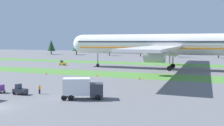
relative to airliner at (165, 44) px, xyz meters
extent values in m
cube|color=#4C8438|center=(-14.84, -18.64, -8.71)|extent=(320.00, 12.63, 0.01)
cube|color=#4C8438|center=(-14.84, 18.63, -8.71)|extent=(320.00, 12.63, 0.01)
cylinder|color=silver|center=(-2.26, 0.00, -0.02)|extent=(59.09, 7.17, 7.10)
sphere|color=silver|center=(-31.79, -0.04, -0.02)|extent=(6.96, 6.96, 6.96)
cube|color=orange|center=(-2.26, 0.00, -1.26)|extent=(57.65, 7.31, 0.36)
cube|color=#283342|center=(-5.86, -0.01, 0.87)|extent=(51.88, 7.23, 0.44)
cube|color=silver|center=(1.38, -23.36, -0.73)|extent=(9.41, 39.64, 0.64)
cylinder|color=#A3A3A8|center=(-0.04, -17.42, -3.07)|extent=(5.77, 3.91, 3.90)
cube|color=silver|center=(1.32, 23.36, -0.73)|extent=(9.41, 39.64, 0.64)
cylinder|color=#A3A3A8|center=(-0.08, 17.42, -3.07)|extent=(5.77, 3.91, 3.90)
cylinder|color=#A3A3A8|center=(-25.31, -0.03, -4.60)|extent=(0.44, 0.44, 7.03)
cylinder|color=black|center=(-25.31, -0.03, -8.12)|extent=(1.20, 0.42, 1.20)
cylinder|color=#A3A3A8|center=(2.35, -4.26, -4.48)|extent=(0.44, 0.44, 6.78)
cylinder|color=black|center=(2.35, -4.26, -7.87)|extent=(1.70, 0.60, 1.70)
cylinder|color=#A3A3A8|center=(2.34, 4.26, -4.48)|extent=(0.44, 0.44, 6.78)
cylinder|color=black|center=(2.34, 4.26, -7.87)|extent=(1.70, 0.60, 1.70)
cube|color=#2D333D|center=(-18.20, -51.31, -8.03)|extent=(2.64, 1.38, 0.77)
cube|color=#283342|center=(-18.59, -51.32, -7.20)|extent=(0.73, 1.11, 0.90)
cylinder|color=black|center=(-17.31, -50.73, -8.42)|extent=(0.61, 0.22, 0.60)
cylinder|color=black|center=(-17.28, -51.83, -8.42)|extent=(0.61, 0.22, 0.60)
cylinder|color=black|center=(-19.13, -50.79, -8.42)|extent=(0.61, 0.22, 0.60)
cylinder|color=black|center=(-19.09, -51.89, -8.42)|extent=(0.61, 0.22, 0.60)
cylinder|color=black|center=(-22.49, -50.75, -8.52)|extent=(0.40, 0.13, 0.40)
cube|color=#2D333D|center=(-3.69, -49.40, -7.14)|extent=(2.95, 3.00, 2.20)
cube|color=#283342|center=(-2.72, -48.96, -6.70)|extent=(0.92, 1.92, 0.97)
cube|color=silver|center=(-6.74, -50.78, -6.54)|extent=(5.05, 3.95, 2.80)
cylinder|color=black|center=(-3.90, -48.40, -8.24)|extent=(1.00, 0.67, 0.96)
cylinder|color=black|center=(-3.07, -50.22, -8.24)|extent=(1.00, 0.67, 0.96)
cylinder|color=black|center=(-7.97, -50.24, -8.24)|extent=(1.00, 0.67, 0.96)
cylinder|color=black|center=(-7.15, -52.06, -8.24)|extent=(1.00, 0.67, 0.96)
cylinder|color=black|center=(-9.00, -50.70, -8.24)|extent=(1.00, 0.67, 0.96)
cylinder|color=black|center=(-8.17, -52.52, -8.24)|extent=(1.00, 0.67, 0.96)
cube|color=yellow|center=(-40.84, -0.05, -8.03)|extent=(2.60, 1.30, 0.77)
cube|color=#283342|center=(-41.23, -0.05, -7.20)|extent=(0.70, 1.09, 0.90)
cylinder|color=black|center=(-39.93, 0.50, -8.42)|extent=(0.60, 0.20, 0.60)
cylinder|color=black|center=(-39.93, -0.60, -8.42)|extent=(0.60, 0.20, 0.60)
cylinder|color=black|center=(-41.75, 0.50, -8.42)|extent=(0.60, 0.20, 0.60)
cylinder|color=black|center=(-41.75, -0.60, -8.42)|extent=(0.60, 0.20, 0.60)
cylinder|color=black|center=(-15.44, -49.44, -8.29)|extent=(0.18, 0.18, 0.85)
cylinder|color=black|center=(-15.23, -49.48, -8.29)|extent=(0.18, 0.18, 0.85)
cylinder|color=orange|center=(-15.33, -49.46, -7.56)|extent=(0.36, 0.36, 0.62)
sphere|color=tan|center=(-15.33, -49.46, -7.10)|extent=(0.24, 0.24, 0.24)
cylinder|color=orange|center=(-15.56, -49.42, -7.59)|extent=(0.10, 0.10, 0.58)
cylinder|color=orange|center=(-15.11, -49.51, -7.59)|extent=(0.10, 0.10, 0.58)
cylinder|color=black|center=(-7.57, -44.05, -8.29)|extent=(0.18, 0.18, 0.85)
cylinder|color=black|center=(-7.68, -44.24, -8.29)|extent=(0.18, 0.18, 0.85)
cylinder|color=orange|center=(-7.63, -44.14, -7.56)|extent=(0.36, 0.36, 0.62)
sphere|color=tan|center=(-7.63, -44.14, -7.10)|extent=(0.24, 0.24, 0.24)
cylinder|color=orange|center=(-7.51, -43.95, -7.59)|extent=(0.10, 0.10, 0.58)
cylinder|color=orange|center=(-7.74, -44.34, -7.59)|extent=(0.10, 0.10, 0.58)
cone|color=orange|center=(-30.65, -25.73, -8.37)|extent=(0.44, 0.44, 0.69)
cone|color=orange|center=(-2.29, -25.79, -8.39)|extent=(0.44, 0.44, 0.65)
cone|color=orange|center=(-14.99, -24.12, -8.47)|extent=(0.44, 0.44, 0.49)
cylinder|color=#4C3823|center=(-92.41, 68.20, -7.44)|extent=(0.70, 0.70, 2.56)
cone|color=#1E4223|center=(-92.41, 68.20, -2.14)|extent=(5.68, 5.68, 8.04)
cylinder|color=#4C3823|center=(-72.67, 69.92, -7.31)|extent=(0.70, 0.70, 2.81)
cone|color=#1E4223|center=(-72.67, 69.92, -3.01)|extent=(6.34, 6.34, 5.79)
cylinder|color=#4C3823|center=(-47.00, 68.07, -6.84)|extent=(0.70, 0.70, 3.75)
cone|color=#1E4223|center=(-47.00, 68.07, -2.08)|extent=(5.19, 5.19, 5.78)
cylinder|color=#4C3823|center=(-26.17, 69.30, -7.41)|extent=(0.70, 0.70, 2.62)
cone|color=#1E4223|center=(-26.17, 69.30, -3.44)|extent=(4.26, 4.26, 5.33)
cylinder|color=#4C3823|center=(-4.40, 69.02, -6.84)|extent=(0.70, 0.70, 3.75)
cone|color=#1E4223|center=(-4.40, 69.02, -0.76)|extent=(5.21, 5.21, 8.42)
cylinder|color=#4C3823|center=(19.86, 67.96, -7.43)|extent=(0.70, 0.70, 2.57)
cone|color=#1E4223|center=(19.86, 67.96, -2.00)|extent=(3.99, 3.99, 8.30)
camera|label=1|loc=(13.85, -88.35, 1.19)|focal=40.63mm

